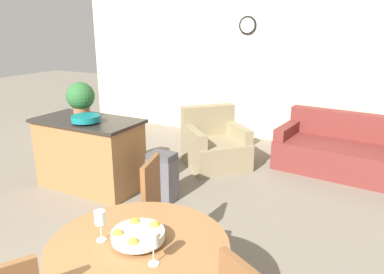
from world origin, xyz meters
name	(u,v)px	position (x,y,z in m)	size (l,w,h in m)	color
wall_back	(270,66)	(0.00, 5.96, 1.35)	(8.00, 0.09, 2.70)	beige
dining_table	(140,267)	(0.66, 1.00, 0.59)	(1.14, 1.14, 0.76)	#9E6B3D
dining_chair_far_side	(164,213)	(0.37, 1.76, 0.54)	(0.51, 0.51, 1.01)	brown
fruit_bowl	(138,235)	(0.66, 1.00, 0.82)	(0.33, 0.33, 0.11)	silver
wine_glass_left	(100,219)	(0.44, 0.92, 0.91)	(0.07, 0.07, 0.20)	silver
wine_glass_right	(153,241)	(0.86, 0.87, 0.91)	(0.07, 0.07, 0.20)	silver
kitchen_island	(90,153)	(-1.41, 2.79, 0.46)	(1.37, 0.73, 0.92)	#9E6B3D
teal_bowl	(86,119)	(-1.28, 2.65, 0.98)	(0.35, 0.35, 0.10)	#147A7F
potted_plant	(81,98)	(-1.58, 2.89, 1.16)	(0.36, 0.36, 0.45)	#A36642
trash_bin	(162,177)	(-0.36, 2.89, 0.30)	(0.33, 0.24, 0.61)	#56565B
couch	(342,152)	(1.44, 4.95, 0.28)	(1.86, 1.14, 0.81)	maroon
armchair	(214,146)	(-0.31, 4.29, 0.29)	(1.21, 1.21, 0.87)	#998966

